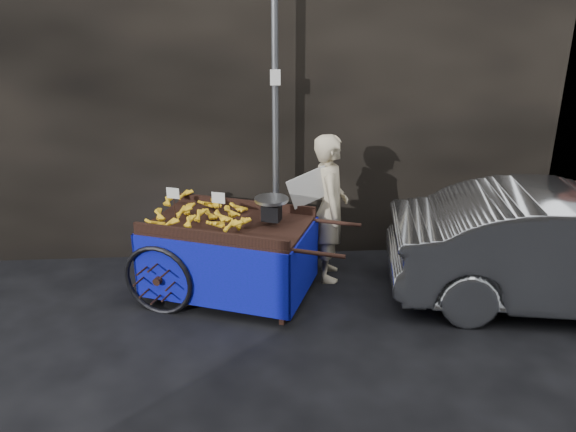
{
  "coord_description": "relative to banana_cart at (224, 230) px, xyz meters",
  "views": [
    {
      "loc": [
        0.0,
        -5.41,
        3.2
      ],
      "look_at": [
        0.4,
        0.5,
        0.96
      ],
      "focal_mm": 35.0,
      "sensor_mm": 36.0,
      "label": 1
    }
  ],
  "objects": [
    {
      "name": "ground",
      "position": [
        0.32,
        -0.48,
        -0.82
      ],
      "size": [
        80.0,
        80.0,
        0.0
      ],
      "primitive_type": "plane",
      "color": "black",
      "rests_on": "ground"
    },
    {
      "name": "building_wall",
      "position": [
        0.72,
        2.12,
        1.68
      ],
      "size": [
        13.5,
        2.0,
        5.0
      ],
      "color": "black",
      "rests_on": "ground"
    },
    {
      "name": "street_pole",
      "position": [
        0.62,
        0.82,
        1.19
      ],
      "size": [
        0.12,
        0.1,
        4.0
      ],
      "color": "slate",
      "rests_on": "ground"
    },
    {
      "name": "banana_cart",
      "position": [
        0.0,
        0.0,
        0.0
      ],
      "size": [
        2.66,
        1.88,
        1.32
      ],
      "rotation": [
        0.0,
        0.0,
        -0.37
      ],
      "color": "black",
      "rests_on": "ground"
    },
    {
      "name": "vendor",
      "position": [
        1.25,
        0.39,
        0.09
      ],
      "size": [
        0.79,
        0.69,
        1.81
      ],
      "rotation": [
        0.0,
        0.0,
        1.5
      ],
      "color": "#C2B290",
      "rests_on": "ground"
    },
    {
      "name": "plastic_bag",
      "position": [
        0.91,
        0.21,
        -0.7
      ],
      "size": [
        0.27,
        0.22,
        0.24
      ],
      "primitive_type": "ellipsoid",
      "color": "blue",
      "rests_on": "ground"
    },
    {
      "name": "parked_car",
      "position": [
        3.85,
        -0.48,
        -0.16
      ],
      "size": [
        4.18,
        2.06,
        1.32
      ],
      "primitive_type": "imported",
      "rotation": [
        0.0,
        0.0,
        1.4
      ],
      "color": "silver",
      "rests_on": "ground"
    }
  ]
}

